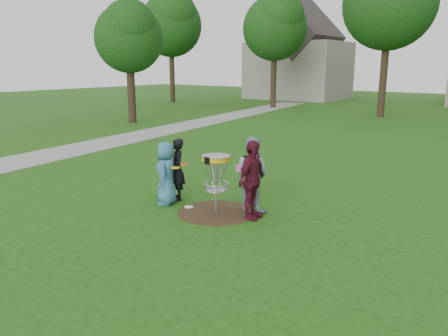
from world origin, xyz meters
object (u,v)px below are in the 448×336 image
Objects in this scene: player_blue at (166,173)px; player_maroon at (252,180)px; disc_golf_basket at (216,170)px; player_grey at (252,174)px; player_black at (177,170)px.

player_maroon is at bearing 68.13° from player_blue.
player_blue reaches higher than disc_golf_basket.
player_black is at bearing 12.03° from player_grey.
player_maroon is (0.31, -0.47, -0.00)m from player_grey.
player_black reaches higher than disc_golf_basket.
player_blue is 0.99× the size of player_black.
player_maroon reaches higher than player_black.
player_black is (-0.02, 0.42, 0.01)m from player_blue.
player_black is 0.89× the size of player_grey.
player_grey is (1.95, 0.40, 0.10)m from player_black.
player_blue is 0.42m from player_black.
player_blue is 0.88× the size of player_maroon.
player_blue is 0.87× the size of player_grey.
disc_golf_basket is at bearing 66.85° from player_blue.
player_maroon is at bearing 37.52° from player_black.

